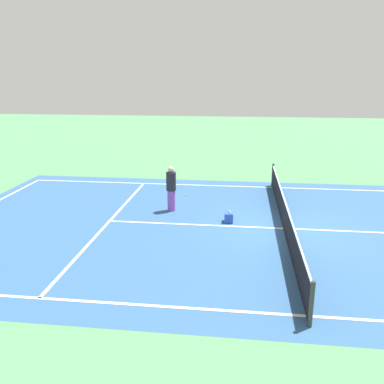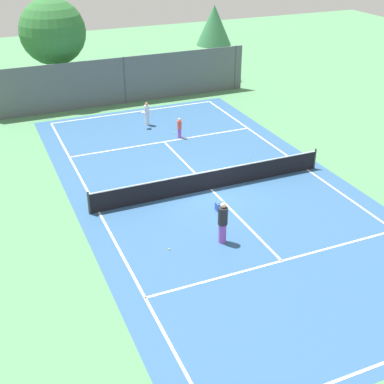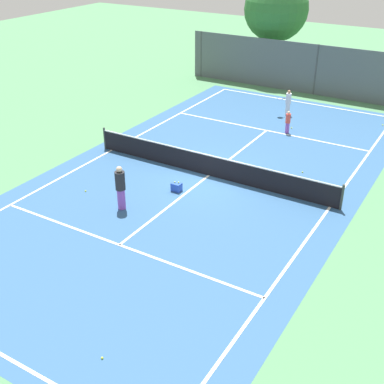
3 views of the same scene
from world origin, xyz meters
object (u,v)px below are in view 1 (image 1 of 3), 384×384
player_2 (171,188)px  tennis_ball_0 (186,195)px  tennis_ball_2 (287,226)px  ball_crate (229,217)px

player_2 → tennis_ball_0: player_2 is taller
player_2 → tennis_ball_2: 4.71m
ball_crate → tennis_ball_0: size_ratio=6.45×
player_2 → ball_crate: 2.68m
ball_crate → tennis_ball_2: ball_crate is taller
tennis_ball_0 → ball_crate: bearing=32.2°
player_2 → tennis_ball_2: player_2 is taller
ball_crate → tennis_ball_0: (-3.22, -2.03, -0.15)m
ball_crate → tennis_ball_2: size_ratio=6.45×
tennis_ball_0 → player_2: bearing=-8.3°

